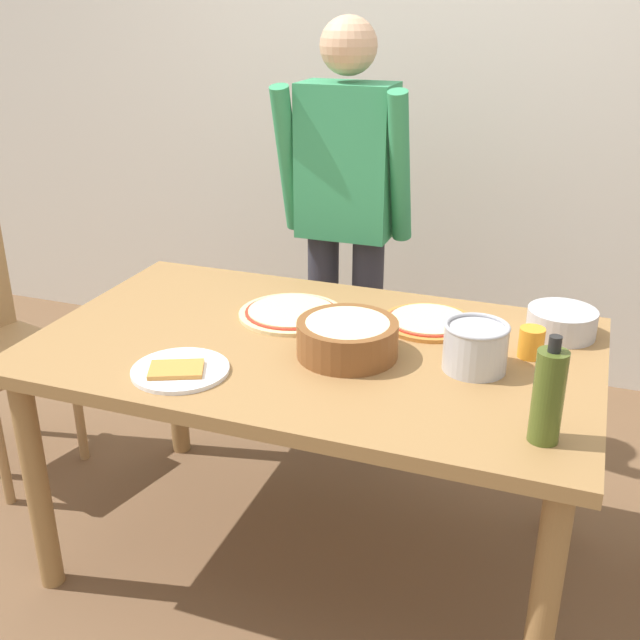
# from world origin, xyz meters

# --- Properties ---
(ground) EXTENTS (8.00, 8.00, 0.00)m
(ground) POSITION_xyz_m (0.00, 0.00, 0.00)
(ground) COLOR brown
(wall_back) EXTENTS (5.60, 0.10, 2.60)m
(wall_back) POSITION_xyz_m (0.00, 1.60, 1.30)
(wall_back) COLOR silver
(wall_back) RESTS_ON ground
(dining_table) EXTENTS (1.60, 0.96, 0.76)m
(dining_table) POSITION_xyz_m (0.00, 0.00, 0.67)
(dining_table) COLOR olive
(dining_table) RESTS_ON ground
(person_cook) EXTENTS (0.49, 0.25, 1.62)m
(person_cook) POSITION_xyz_m (-0.16, 0.76, 0.94)
(person_cook) COLOR #2D2D38
(person_cook) RESTS_ON ground
(pizza_raw_on_board) EXTENTS (0.33, 0.33, 0.02)m
(pizza_raw_on_board) POSITION_xyz_m (-0.14, 0.16, 0.77)
(pizza_raw_on_board) COLOR beige
(pizza_raw_on_board) RESTS_ON dining_table
(pizza_cooked_on_tray) EXTENTS (0.29, 0.29, 0.02)m
(pizza_cooked_on_tray) POSITION_xyz_m (0.28, 0.24, 0.77)
(pizza_cooked_on_tray) COLOR #C67A33
(pizza_cooked_on_tray) RESTS_ON dining_table
(plate_with_slice) EXTENTS (0.26, 0.26, 0.02)m
(plate_with_slice) POSITION_xyz_m (-0.27, -0.30, 0.77)
(plate_with_slice) COLOR white
(plate_with_slice) RESTS_ON dining_table
(popcorn_bowl) EXTENTS (0.28, 0.28, 0.11)m
(popcorn_bowl) POSITION_xyz_m (0.12, -0.05, 0.82)
(popcorn_bowl) COLOR brown
(popcorn_bowl) RESTS_ON dining_table
(mixing_bowl_steel) EXTENTS (0.20, 0.20, 0.08)m
(mixing_bowl_steel) POSITION_xyz_m (0.66, 0.30, 0.80)
(mixing_bowl_steel) COLOR #B7B7BC
(mixing_bowl_steel) RESTS_ON dining_table
(olive_oil_bottle) EXTENTS (0.07, 0.07, 0.26)m
(olive_oil_bottle) POSITION_xyz_m (0.67, -0.31, 0.87)
(olive_oil_bottle) COLOR #47561E
(olive_oil_bottle) RESTS_ON dining_table
(steel_pot) EXTENTS (0.17, 0.17, 0.13)m
(steel_pot) POSITION_xyz_m (0.46, -0.01, 0.83)
(steel_pot) COLOR #B7B7BC
(steel_pot) RESTS_ON dining_table
(cup_orange) EXTENTS (0.07, 0.07, 0.08)m
(cup_orange) POSITION_xyz_m (0.59, 0.12, 0.80)
(cup_orange) COLOR orange
(cup_orange) RESTS_ON dining_table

